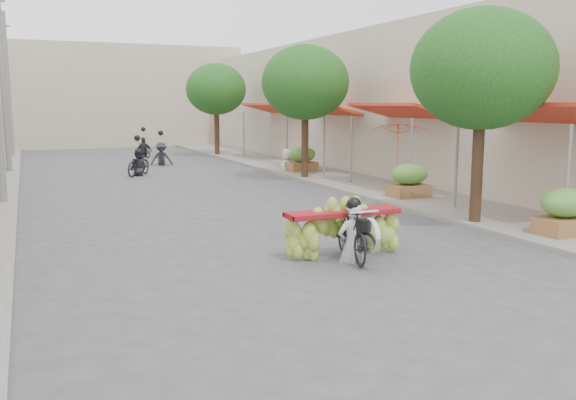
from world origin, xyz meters
The scene contains 18 objects.
ground centered at (0.00, 0.00, 0.00)m, with size 120.00×120.00×0.00m, color #4F4F53.
sidewalk_right centered at (7.00, 15.00, 0.06)m, with size 4.00×60.00×0.12m, color gray.
shophouse_row_right centered at (11.99, 14.00, 3.00)m, with size 9.77×40.00×6.00m.
far_building centered at (0.00, 38.00, 3.50)m, with size 20.00×6.00×7.00m, color #B8A991.
utility_pole_far centered at (-5.40, 21.00, 4.03)m, with size 0.60×0.24×8.00m.
utility_pole_back centered at (-5.40, 30.00, 4.03)m, with size 0.60×0.24×8.00m.
street_tree_near centered at (5.40, 4.00, 3.78)m, with size 3.40×3.40×5.25m.
street_tree_mid centered at (5.40, 14.00, 3.78)m, with size 3.40×3.40×5.25m.
street_tree_far centered at (5.40, 26.00, 3.78)m, with size 3.40×3.40×5.25m.
produce_crate_near centered at (6.20, 2.00, 0.71)m, with size 1.20×0.88×1.16m.
produce_crate_mid centered at (6.20, 8.00, 0.71)m, with size 1.20×0.88×1.16m.
produce_crate_far centered at (6.20, 16.00, 0.71)m, with size 1.20×0.88×1.16m.
banana_motorbike centered at (0.95, 2.37, 0.70)m, with size 2.33×1.92×2.09m.
market_umbrella centered at (6.12, 8.50, 2.46)m, with size 2.25×2.25×1.71m.
pedestrian centered at (5.79, 16.60, 1.06)m, with size 1.07×0.97×1.87m.
bg_motorbike_a centered at (-0.41, 18.06, 0.72)m, with size 1.58×1.86×1.95m.
bg_motorbike_b centered at (1.38, 22.03, 0.87)m, with size 1.12×1.57×1.95m.
bg_motorbike_c centered at (1.41, 26.94, 0.81)m, with size 1.05×1.60×1.95m.
Camera 1 is at (-4.67, -7.75, 2.99)m, focal length 38.00 mm.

